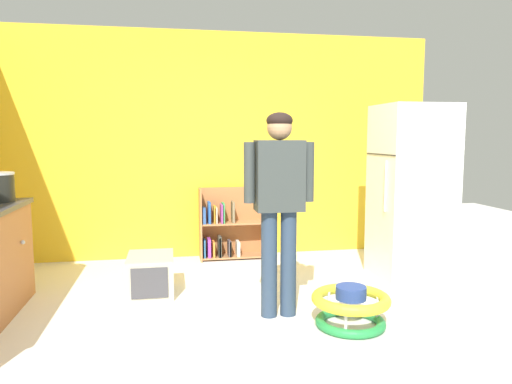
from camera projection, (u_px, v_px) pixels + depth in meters
ground_plane at (257, 327)px, 3.69m from camera, size 12.00×12.00×0.00m
back_wall at (222, 146)px, 5.81m from camera, size 5.20×0.06×2.70m
refrigerator at (411, 192)px, 4.90m from camera, size 0.73×0.68×1.78m
bookshelf at (228, 228)px, 5.74m from camera, size 0.80×0.28×0.85m
standing_person at (279, 196)px, 3.81m from camera, size 0.57×0.22×1.65m
baby_walker at (351, 307)px, 3.67m from camera, size 0.60×0.60×0.32m
pet_carrier at (151, 274)px, 4.46m from camera, size 0.42×0.55×0.36m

